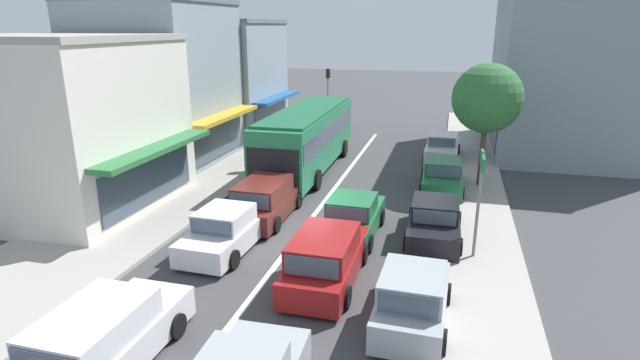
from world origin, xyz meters
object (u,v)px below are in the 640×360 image
(city_bus, at_px, (307,135))
(wagon_queue_gap_filler, at_px, (103,340))
(wagon_behind_bus_mid, at_px, (266,200))
(pedestrian_browsing_midblock, at_px, (292,128))
(pedestrian_with_handbag_near, at_px, (252,153))
(sedan_behind_bus_near, at_px, (226,231))
(street_tree_right, at_px, (487,99))
(traffic_light_downstreet, at_px, (328,87))
(parked_sedan_kerb_third, at_px, (442,176))
(parked_sedan_kerb_rear, at_px, (442,148))
(parked_sedan_kerb_second, at_px, (434,221))
(sedan_queue_far_back, at_px, (352,218))
(directional_road_sign, at_px, (481,180))
(parked_hatchback_kerb_front, at_px, (413,299))
(wagon_adjacent_lane_lead, at_px, (326,258))

(city_bus, height_order, wagon_queue_gap_filler, city_bus)
(wagon_behind_bus_mid, relative_size, pedestrian_browsing_midblock, 2.76)
(wagon_queue_gap_filler, bearing_deg, pedestrian_with_handbag_near, 100.23)
(sedan_behind_bus_near, height_order, wagon_behind_bus_mid, wagon_behind_bus_mid)
(city_bus, bearing_deg, street_tree_right, -4.16)
(city_bus, height_order, traffic_light_downstreet, traffic_light_downstreet)
(parked_sedan_kerb_third, xyz_separation_m, parked_sedan_kerb_rear, (-0.15, 5.76, 0.00))
(parked_sedan_kerb_second, distance_m, parked_sedan_kerb_rear, 11.42)
(sedan_behind_bus_near, distance_m, parked_sedan_kerb_second, 7.23)
(street_tree_right, relative_size, pedestrian_with_handbag_near, 3.50)
(sedan_queue_far_back, distance_m, traffic_light_downstreet, 21.14)
(wagon_queue_gap_filler, xyz_separation_m, directional_road_sign, (7.93, 7.71, 1.93))
(sedan_behind_bus_near, bearing_deg, wagon_queue_gap_filler, -89.05)
(parked_hatchback_kerb_front, bearing_deg, street_tree_right, 80.31)
(pedestrian_with_handbag_near, bearing_deg, parked_sedan_kerb_second, -32.75)
(wagon_queue_gap_filler, bearing_deg, wagon_behind_bus_mid, 89.04)
(wagon_adjacent_lane_lead, xyz_separation_m, traffic_light_downstreet, (-5.87, 23.72, 2.11))
(city_bus, relative_size, wagon_queue_gap_filler, 2.42)
(wagon_queue_gap_filler, height_order, parked_sedan_kerb_second, wagon_queue_gap_filler)
(parked_hatchback_kerb_front, height_order, traffic_light_downstreet, traffic_light_downstreet)
(parked_sedan_kerb_third, xyz_separation_m, pedestrian_browsing_midblock, (-9.44, 7.05, 0.40))
(wagon_adjacent_lane_lead, bearing_deg, traffic_light_downstreet, 103.91)
(parked_sedan_kerb_rear, bearing_deg, parked_sedan_kerb_third, -88.47)
(wagon_adjacent_lane_lead, distance_m, street_tree_right, 12.06)
(wagon_behind_bus_mid, xyz_separation_m, pedestrian_browsing_midblock, (-2.91, 12.40, 0.32))
(sedan_behind_bus_near, xyz_separation_m, wagon_behind_bus_mid, (0.26, 3.00, 0.08))
(wagon_adjacent_lane_lead, relative_size, parked_sedan_kerb_rear, 1.06)
(city_bus, bearing_deg, directional_road_sign, -46.64)
(street_tree_right, bearing_deg, directional_road_sign, -93.30)
(parked_sedan_kerb_third, bearing_deg, parked_hatchback_kerb_front, -91.94)
(street_tree_right, bearing_deg, pedestrian_browsing_midblock, 151.13)
(sedan_queue_far_back, relative_size, pedestrian_with_handbag_near, 2.59)
(sedan_queue_far_back, bearing_deg, parked_sedan_kerb_rear, 76.79)
(city_bus, xyz_separation_m, street_tree_right, (8.53, -0.62, 2.26))
(wagon_adjacent_lane_lead, relative_size, sedan_behind_bus_near, 1.06)
(wagon_adjacent_lane_lead, height_order, sedan_queue_far_back, wagon_adjacent_lane_lead)
(street_tree_right, height_order, pedestrian_with_handbag_near, street_tree_right)
(sedan_behind_bus_near, distance_m, pedestrian_with_handbag_near, 9.08)
(wagon_behind_bus_mid, xyz_separation_m, directional_road_sign, (7.77, -1.67, 1.93))
(traffic_light_downstreet, bearing_deg, city_bus, -80.70)
(wagon_queue_gap_filler, relative_size, parked_hatchback_kerb_front, 1.21)
(sedan_queue_far_back, distance_m, pedestrian_with_handbag_near, 9.15)
(wagon_queue_gap_filler, height_order, directional_road_sign, directional_road_sign)
(wagon_adjacent_lane_lead, distance_m, parked_hatchback_kerb_front, 3.07)
(parked_sedan_kerb_third, height_order, parked_sedan_kerb_rear, same)
(sedan_behind_bus_near, relative_size, street_tree_right, 0.75)
(pedestrian_with_handbag_near, height_order, pedestrian_browsing_midblock, same)
(parked_sedan_kerb_second, xyz_separation_m, pedestrian_with_handbag_near, (-9.32, 6.00, 0.40))
(traffic_light_downstreet, bearing_deg, parked_hatchback_kerb_front, -71.41)
(traffic_light_downstreet, height_order, directional_road_sign, traffic_light_downstreet)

